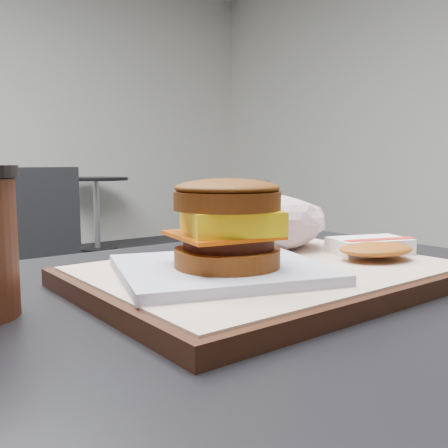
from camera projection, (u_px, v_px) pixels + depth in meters
serving_tray at (268, 275)px, 0.52m from camera, size 0.38×0.28×0.02m
breakfast_sandwich at (226, 235)px, 0.47m from camera, size 0.23×0.22×0.09m
hash_brown at (372, 247)px, 0.57m from camera, size 0.13×0.11×0.02m
crumpled_wrapper at (272, 222)px, 0.62m from camera, size 0.15×0.12×0.07m
neighbor_chair at (3, 261)px, 1.98m from camera, size 0.62×0.45×0.88m
bg_table_near at (229, 204)px, 4.06m from camera, size 0.66×0.66×0.75m
bg_table_far at (96, 196)px, 5.15m from camera, size 0.66×0.66×0.75m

